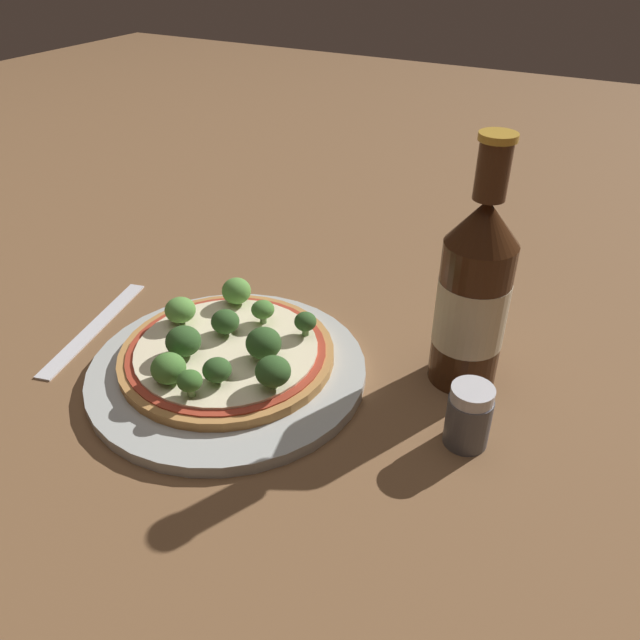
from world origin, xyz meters
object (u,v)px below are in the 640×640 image
(pepper_shaker, at_px, (468,417))
(beer_bottle, at_px, (473,295))
(fork, at_px, (95,327))
(pizza, at_px, (226,352))

(pepper_shaker, bearing_deg, beer_bottle, 109.83)
(pepper_shaker, relative_size, fork, 0.31)
(pepper_shaker, bearing_deg, pizza, -177.05)
(pizza, height_order, beer_bottle, beer_bottle)
(beer_bottle, relative_size, pepper_shaker, 4.08)
(pepper_shaker, height_order, fork, pepper_shaker)
(beer_bottle, xyz_separation_m, pepper_shaker, (0.03, -0.09, -0.06))
(beer_bottle, bearing_deg, fork, -163.73)
(pizza, bearing_deg, pepper_shaker, 2.95)
(beer_bottle, bearing_deg, pepper_shaker, -70.17)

